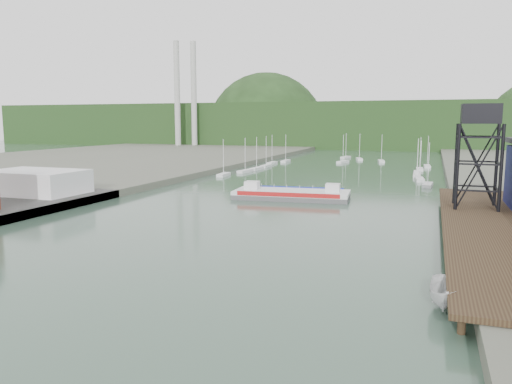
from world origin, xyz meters
The scene contains 9 objects.
ground centered at (0.00, 0.00, 0.00)m, with size 600.00×600.00×0.00m, color #2F4A3B.
east_pier centered at (37.00, 45.00, 1.90)m, with size 14.00×70.00×2.45m.
white_shed centered at (-44.00, 50.00, 3.85)m, with size 18.00×12.00×4.50m, color silver.
lift_tower centered at (35.00, 58.00, 15.65)m, with size 6.50×6.50×16.00m.
marina_sailboats centered at (0.08, 138.46, 0.35)m, with size 57.71×92.65×0.90m.
smokestacks centered at (-106.00, 232.50, 30.00)m, with size 11.20×8.20×60.00m.
distant_hills centered at (-3.98, 301.35, 10.38)m, with size 500.00×120.00×80.00m.
chain_ferry centered at (1.88, 70.13, 0.95)m, with size 23.65×11.21×3.30m.
motorboat centered at (29.82, 17.11, 1.16)m, with size 2.26×6.01×2.32m, color silver.
Camera 1 is at (28.41, -26.04, 15.59)m, focal length 35.00 mm.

